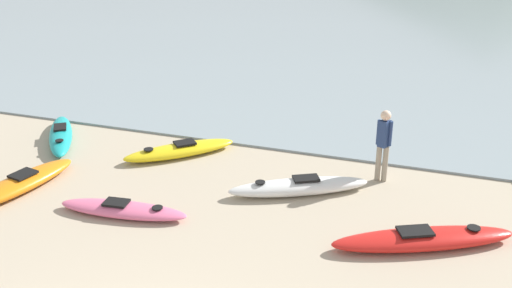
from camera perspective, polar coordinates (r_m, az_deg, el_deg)
The scene contains 7 objects.
kayak_on_sand_0 at distance 11.98m, azimuth 15.64°, elevation -8.69°, with size 3.55×2.23×0.37m.
kayak_on_sand_2 at distance 17.11m, azimuth -18.10°, elevation 0.79°, with size 2.18×2.78×0.38m.
kayak_on_sand_4 at distance 12.92m, azimuth -12.55°, elevation -6.10°, with size 2.86×0.96×0.30m.
kayak_on_sand_5 at distance 15.48m, azimuth -7.28°, elevation -0.58°, with size 2.61×2.52×0.36m.
kayak_on_sand_6 at distance 14.60m, azimuth -21.66°, elevation -3.56°, with size 1.36×3.17×0.38m.
kayak_on_sand_7 at distance 13.48m, azimuth 4.10°, elevation -4.07°, with size 3.12×2.08×0.39m.
person_near_waterline at distance 14.01m, azimuth 12.06°, elevation 0.26°, with size 0.35×0.30×1.75m.
Camera 1 is at (3.50, -4.70, 6.25)m, focal length 42.00 mm.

